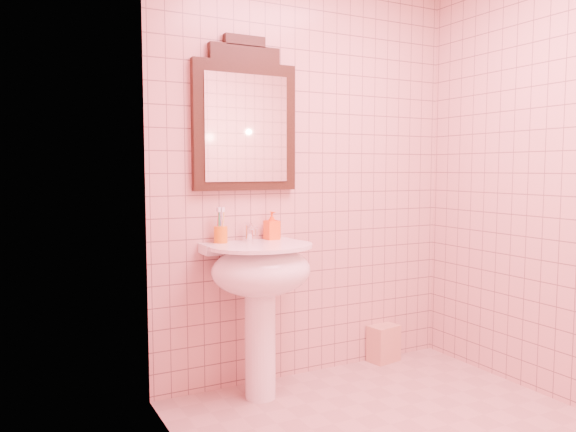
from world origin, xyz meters
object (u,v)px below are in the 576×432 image
pedestal_sink (261,281)px  towel (384,343)px  mirror (245,120)px  soap_dispenser (272,226)px  toothbrush_cup (221,234)px

pedestal_sink → towel: bearing=9.8°
mirror → soap_dispenser: 0.63m
pedestal_sink → toothbrush_cup: (-0.17, 0.16, 0.25)m
pedestal_sink → soap_dispenser: (0.15, 0.16, 0.28)m
soap_dispenser → toothbrush_cup: bearing=177.7°
soap_dispenser → towel: soap_dispenser is taller
towel → toothbrush_cup: bearing=-179.5°
soap_dispenser → pedestal_sink: bearing=-135.7°
mirror → toothbrush_cup: (-0.17, -0.04, -0.64)m
pedestal_sink → towel: pedestal_sink is taller
toothbrush_cup → pedestal_sink: bearing=-43.0°
soap_dispenser → towel: 1.17m
pedestal_sink → towel: 1.13m
mirror → toothbrush_cup: size_ratio=4.93×
mirror → toothbrush_cup: 0.66m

